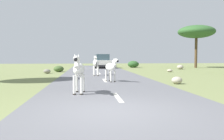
% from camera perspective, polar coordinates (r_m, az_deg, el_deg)
% --- Properties ---
extents(ground_plane, '(90.00, 90.00, 0.00)m').
position_cam_1_polar(ground_plane, '(6.42, -0.62, -10.09)').
color(ground_plane, olive).
extents(road, '(6.00, 64.00, 0.05)m').
position_cam_1_polar(road, '(6.48, 3.75, -9.75)').
color(road, slate).
rests_on(road, ground_plane).
extents(lane_markings, '(0.16, 56.00, 0.01)m').
position_cam_1_polar(lane_markings, '(5.52, 5.58, -11.76)').
color(lane_markings, silver).
rests_on(lane_markings, road).
extents(zebra_0, '(0.52, 1.63, 1.53)m').
position_cam_1_polar(zebra_0, '(9.22, -7.97, -0.02)').
color(zebra_0, silver).
rests_on(zebra_0, road).
extents(zebra_1, '(0.76, 1.38, 1.37)m').
position_cam_1_polar(zebra_1, '(13.55, -0.24, 0.62)').
color(zebra_1, silver).
rests_on(zebra_1, road).
extents(zebra_2, '(0.47, 1.66, 1.56)m').
position_cam_1_polar(zebra_2, '(18.05, -3.90, 1.64)').
color(zebra_2, silver).
rests_on(zebra_2, road).
extents(car_0, '(2.09, 4.37, 1.74)m').
position_cam_1_polar(car_0, '(30.36, -2.31, 2.03)').
color(car_0, white).
rests_on(car_0, road).
extents(car_1, '(2.23, 4.44, 1.74)m').
position_cam_1_polar(car_1, '(36.07, -2.75, 2.21)').
color(car_1, '#1E479E').
rests_on(car_1, road).
extents(tree_1, '(4.77, 4.77, 5.57)m').
position_cam_1_polar(tree_1, '(33.45, 19.51, 8.56)').
color(tree_1, '#4C3823').
rests_on(tree_1, ground_plane).
extents(bush_0, '(0.98, 0.88, 0.59)m').
position_cam_1_polar(bush_0, '(23.60, -12.62, 0.27)').
color(bush_0, '#425B2D').
rests_on(bush_0, ground_plane).
extents(bush_1, '(1.51, 1.36, 0.91)m').
position_cam_1_polar(bush_1, '(32.35, 5.10, 1.39)').
color(bush_1, '#2D5628').
rests_on(bush_1, ground_plane).
extents(rock_0, '(0.75, 0.70, 0.52)m').
position_cam_1_polar(rock_0, '(28.91, 16.00, 0.68)').
color(rock_0, '#A89E8C').
rests_on(rock_0, ground_plane).
extents(rock_1, '(0.51, 0.52, 0.28)m').
position_cam_1_polar(rock_1, '(23.58, 13.61, -0.13)').
color(rock_1, '#A89E8C').
rests_on(rock_1, ground_plane).
extents(rock_2, '(0.58, 0.53, 0.40)m').
position_cam_1_polar(rock_2, '(13.36, 15.25, -2.39)').
color(rock_2, '#A89E8C').
rests_on(rock_2, ground_plane).
extents(rock_3, '(0.62, 0.55, 0.39)m').
position_cam_1_polar(rock_3, '(21.62, -15.27, -0.30)').
color(rock_3, gray).
rests_on(rock_3, ground_plane).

